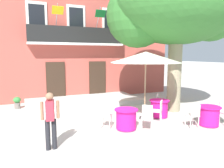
{
  "coord_description": "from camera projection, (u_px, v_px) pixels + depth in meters",
  "views": [
    {
      "loc": [
        -2.77,
        -7.75,
        2.74
      ],
      "look_at": [
        1.28,
        1.69,
        1.3
      ],
      "focal_mm": 34.02,
      "sensor_mm": 36.0,
      "label": 1
    }
  ],
  "objects": [
    {
      "name": "ground_plane",
      "position": [
        99.0,
        123.0,
        8.51
      ],
      "size": [
        120.0,
        120.0,
        0.0
      ],
      "primitive_type": "plane",
      "color": "beige"
    },
    {
      "name": "building_facade",
      "position": [
        69.0,
        39.0,
        14.5
      ],
      "size": [
        13.0,
        5.09,
        7.5
      ],
      "color": "#B24C42",
      "rests_on": "ground"
    },
    {
      "name": "entrance_step_platform",
      "position": [
        84.0,
        101.0,
        11.94
      ],
      "size": [
        6.15,
        2.75,
        0.25
      ],
      "primitive_type": "cube",
      "color": "silver",
      "rests_on": "ground"
    },
    {
      "name": "plane_tree",
      "position": [
        175.0,
        9.0,
        9.77
      ],
      "size": [
        6.08,
        5.34,
        6.75
      ],
      "color": "gray",
      "rests_on": "ground"
    },
    {
      "name": "cafe_table_near_tree",
      "position": [
        126.0,
        119.0,
        7.77
      ],
      "size": [
        0.86,
        0.86,
        0.76
      ],
      "color": "#DB1984",
      "rests_on": "ground"
    },
    {
      "name": "cafe_chair_near_tree_0",
      "position": [
        147.0,
        116.0,
        7.66
      ],
      "size": [
        0.56,
        0.56,
        0.91
      ],
      "color": "silver",
      "rests_on": "ground"
    },
    {
      "name": "cafe_chair_near_tree_1",
      "position": [
        106.0,
        115.0,
        7.84
      ],
      "size": [
        0.56,
        0.56,
        0.91
      ],
      "color": "silver",
      "rests_on": "ground"
    },
    {
      "name": "cafe_table_middle",
      "position": [
        159.0,
        108.0,
        9.3
      ],
      "size": [
        0.86,
        0.86,
        0.76
      ],
      "color": "#DB1984",
      "rests_on": "ground"
    },
    {
      "name": "cafe_chair_middle_0",
      "position": [
        159.0,
        110.0,
        8.56
      ],
      "size": [
        0.57,
        0.57,
        0.91
      ],
      "color": "silver",
      "rests_on": "ground"
    },
    {
      "name": "cafe_chair_middle_1",
      "position": [
        160.0,
        102.0,
        10.0
      ],
      "size": [
        0.57,
        0.57,
        0.91
      ],
      "color": "silver",
      "rests_on": "ground"
    },
    {
      "name": "cafe_table_front",
      "position": [
        209.0,
        116.0,
        8.17
      ],
      "size": [
        0.86,
        0.86,
        0.76
      ],
      "color": "#DB1984",
      "rests_on": "ground"
    },
    {
      "name": "cafe_chair_front_0",
      "position": [
        193.0,
        114.0,
        7.89
      ],
      "size": [
        0.45,
        0.45,
        0.91
      ],
      "color": "silver",
      "rests_on": "ground"
    },
    {
      "name": "cafe_umbrella",
      "position": [
        146.0,
        57.0,
        8.69
      ],
      "size": [
        2.9,
        2.9,
        2.85
      ],
      "color": "#997A56",
      "rests_on": "ground"
    },
    {
      "name": "ground_planter_left",
      "position": [
        17.0,
        102.0,
        10.72
      ],
      "size": [
        0.37,
        0.37,
        0.61
      ],
      "color": "slate",
      "rests_on": "ground"
    },
    {
      "name": "pedestrian_near_entrance",
      "position": [
        50.0,
        118.0,
        6.05
      ],
      "size": [
        0.53,
        0.38,
        1.68
      ],
      "color": "#232328",
      "rests_on": "ground"
    }
  ]
}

